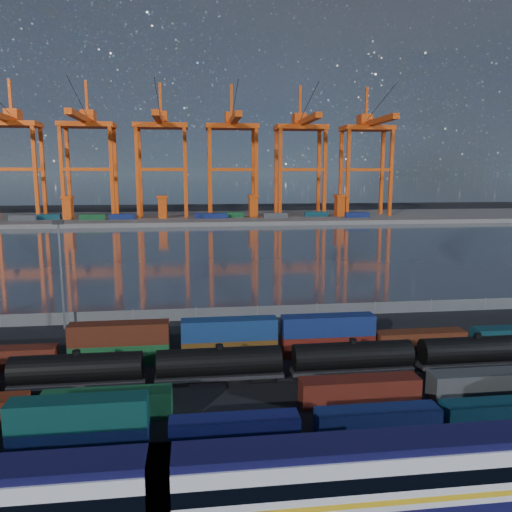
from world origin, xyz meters
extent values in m
plane|color=black|center=(0.00, 0.00, 0.00)|extent=(700.00, 700.00, 0.00)
plane|color=#343D4B|center=(0.00, 105.00, 0.01)|extent=(700.00, 700.00, 0.00)
cube|color=#514F4C|center=(0.00, 210.00, 1.00)|extent=(700.00, 70.00, 2.00)
cone|color=#1E2630|center=(-200.00, 1600.00, 260.00)|extent=(1100.00, 1100.00, 520.00)
cone|color=#1E2630|center=(200.00, 1600.00, 230.00)|extent=(1040.00, 1040.00, 460.00)
cone|color=#1E2630|center=(600.00, 1600.00, 190.00)|extent=(960.00, 960.00, 380.00)
cone|color=#1E2630|center=(950.00, 1600.00, 150.00)|extent=(840.00, 840.00, 300.00)
cube|color=silver|center=(0.37, -20.97, 3.19)|extent=(27.47, 3.30, 4.18)
cube|color=#0F0F37|center=(0.37, -20.97, 0.99)|extent=(27.47, 3.36, 1.32)
cube|color=#0F0F37|center=(0.37, -20.97, 5.55)|extent=(27.47, 2.97, 0.55)
cube|color=gold|center=(0.37, -20.97, 2.31)|extent=(27.50, 3.40, 0.40)
cube|color=black|center=(0.37, -20.97, 3.63)|extent=(27.50, 3.40, 1.10)
cube|color=black|center=(9.98, -20.97, 0.38)|extent=(3.30, 2.20, 0.77)
cube|color=#0F1D4C|center=(-19.98, -10.15, 1.23)|extent=(11.37, 2.31, 2.46)
cube|color=#0B3A38|center=(-19.98, -10.15, 3.69)|extent=(11.37, 2.31, 2.46)
cube|color=#111656|center=(-6.96, -10.15, 1.23)|extent=(11.37, 2.31, 2.46)
cube|color=#101D51|center=(6.01, -10.15, 1.23)|extent=(11.37, 2.31, 2.46)
cube|color=#0C3141|center=(18.01, -10.15, 1.23)|extent=(11.37, 2.31, 2.46)
cube|color=#15502A|center=(-18.78, -3.89, 1.34)|extent=(12.38, 2.52, 2.68)
cube|color=#521910|center=(6.46, -3.89, 1.34)|extent=(12.38, 2.52, 2.68)
cube|color=#3C3F41|center=(20.41, -3.89, 1.34)|extent=(12.38, 2.52, 2.68)
cube|color=#551C11|center=(-33.08, 10.29, 1.31)|extent=(12.12, 2.46, 2.63)
cube|color=#144B23|center=(-19.53, 10.29, 1.31)|extent=(12.12, 2.46, 2.63)
cube|color=#4C1D0F|center=(-19.53, 10.29, 3.94)|extent=(12.12, 2.46, 2.63)
cube|color=#553511|center=(-5.90, 10.29, 1.31)|extent=(12.12, 2.46, 2.63)
cube|color=navy|center=(-5.90, 10.29, 3.94)|extent=(12.12, 2.46, 2.63)
cube|color=#5B150D|center=(6.97, 10.29, 1.31)|extent=(12.12, 2.46, 2.63)
cube|color=navy|center=(6.97, 10.29, 3.94)|extent=(12.12, 2.46, 2.63)
cube|color=#542310|center=(19.71, 10.29, 1.31)|extent=(12.12, 2.46, 2.63)
cylinder|color=black|center=(-23.05, 3.13, 2.47)|extent=(13.93, 3.11, 3.11)
cylinder|color=black|center=(-23.05, 3.13, 4.18)|extent=(0.86, 0.86, 0.54)
cube|color=black|center=(-23.05, 3.13, 0.75)|extent=(14.47, 2.14, 0.43)
cube|color=black|center=(-27.87, 3.13, 0.32)|extent=(2.68, 1.93, 0.64)
cube|color=black|center=(-18.22, 3.13, 0.32)|extent=(2.68, 1.93, 0.64)
cylinder|color=black|center=(-7.55, 3.13, 2.47)|extent=(13.93, 3.11, 3.11)
cylinder|color=black|center=(-7.55, 3.13, 4.18)|extent=(0.86, 0.86, 0.54)
cube|color=black|center=(-7.55, 3.13, 0.75)|extent=(14.47, 2.14, 0.43)
cube|color=black|center=(-12.37, 3.13, 0.32)|extent=(2.68, 1.93, 0.64)
cube|color=black|center=(-2.72, 3.13, 0.32)|extent=(2.68, 1.93, 0.64)
cylinder|color=black|center=(7.95, 3.13, 2.47)|extent=(13.93, 3.11, 3.11)
cylinder|color=black|center=(7.95, 3.13, 4.18)|extent=(0.86, 0.86, 0.54)
cube|color=black|center=(7.95, 3.13, 0.75)|extent=(14.47, 2.14, 0.43)
cube|color=black|center=(3.13, 3.13, 0.32)|extent=(2.68, 1.93, 0.64)
cube|color=black|center=(12.78, 3.13, 0.32)|extent=(2.68, 1.93, 0.64)
cylinder|color=black|center=(23.45, 3.13, 2.47)|extent=(13.93, 3.11, 3.11)
cylinder|color=black|center=(23.45, 3.13, 4.18)|extent=(0.86, 0.86, 0.54)
cube|color=black|center=(23.45, 3.13, 0.75)|extent=(14.47, 2.14, 0.43)
cube|color=black|center=(18.63, 3.13, 0.32)|extent=(2.68, 1.93, 0.64)
cube|color=black|center=(28.28, 3.13, 0.32)|extent=(2.68, 1.93, 0.64)
cube|color=#595B5E|center=(0.00, 28.00, 1.00)|extent=(160.00, 0.06, 2.00)
cylinder|color=slate|center=(-40.00, 28.00, 1.10)|extent=(0.12, 0.12, 2.20)
cylinder|color=slate|center=(-30.00, 28.00, 1.10)|extent=(0.12, 0.12, 2.20)
cylinder|color=slate|center=(-20.00, 28.00, 1.10)|extent=(0.12, 0.12, 2.20)
cylinder|color=slate|center=(-10.00, 28.00, 1.10)|extent=(0.12, 0.12, 2.20)
cylinder|color=slate|center=(0.00, 28.00, 1.10)|extent=(0.12, 0.12, 2.20)
cylinder|color=slate|center=(10.00, 28.00, 1.10)|extent=(0.12, 0.12, 2.20)
cylinder|color=slate|center=(20.00, 28.00, 1.10)|extent=(0.12, 0.12, 2.20)
cylinder|color=slate|center=(30.00, 28.00, 1.10)|extent=(0.12, 0.12, 2.20)
cylinder|color=slate|center=(40.00, 28.00, 1.10)|extent=(0.12, 0.12, 2.20)
cylinder|color=slate|center=(-30.00, 26.00, 8.00)|extent=(0.36, 0.36, 16.00)
cube|color=black|center=(-30.00, 26.00, 16.30)|extent=(1.60, 0.40, 0.60)
cube|color=#D9480F|center=(-83.55, 198.75, 23.43)|extent=(1.67, 1.67, 46.86)
cube|color=#D9480F|center=(-83.55, 211.25, 23.43)|extent=(1.67, 1.67, 46.86)
cube|color=#D9480F|center=(-95.00, 198.75, 25.77)|extent=(22.91, 1.46, 1.46)
cube|color=#D9480F|center=(-95.00, 211.25, 25.77)|extent=(22.91, 1.46, 1.46)
cube|color=#D9480F|center=(-95.00, 205.00, 46.86)|extent=(26.03, 14.58, 2.29)
cube|color=#D9480F|center=(-95.00, 192.50, 48.94)|extent=(3.12, 49.98, 2.60)
cube|color=#D9480F|center=(-95.00, 209.17, 51.55)|extent=(6.25, 8.33, 5.21)
cube|color=#D9480F|center=(-95.00, 207.08, 59.36)|extent=(1.25, 1.25, 16.66)
cube|color=#D9480F|center=(-71.45, 198.75, 23.43)|extent=(1.67, 1.67, 46.86)
cube|color=#D9480F|center=(-71.45, 211.25, 23.43)|extent=(1.67, 1.67, 46.86)
cube|color=#D9480F|center=(-48.55, 198.75, 23.43)|extent=(1.67, 1.67, 46.86)
cube|color=#D9480F|center=(-48.55, 211.25, 23.43)|extent=(1.67, 1.67, 46.86)
cube|color=#D9480F|center=(-60.00, 198.75, 25.77)|extent=(22.91, 1.46, 1.46)
cube|color=#D9480F|center=(-60.00, 211.25, 25.77)|extent=(22.91, 1.46, 1.46)
cube|color=#D9480F|center=(-60.00, 205.00, 46.86)|extent=(26.03, 14.58, 2.29)
cube|color=#D9480F|center=(-60.00, 192.50, 48.94)|extent=(3.12, 49.98, 2.60)
cube|color=#D9480F|center=(-60.00, 209.17, 51.55)|extent=(6.25, 8.33, 5.21)
cube|color=#D9480F|center=(-60.00, 207.08, 59.36)|extent=(1.25, 1.25, 16.66)
cylinder|color=black|center=(-60.00, 190.00, 56.23)|extent=(0.25, 42.86, 14.14)
cube|color=#D9480F|center=(-36.45, 198.75, 23.43)|extent=(1.67, 1.67, 46.86)
cube|color=#D9480F|center=(-36.45, 211.25, 23.43)|extent=(1.67, 1.67, 46.86)
cube|color=#D9480F|center=(-13.55, 198.75, 23.43)|extent=(1.67, 1.67, 46.86)
cube|color=#D9480F|center=(-13.55, 211.25, 23.43)|extent=(1.67, 1.67, 46.86)
cube|color=#D9480F|center=(-25.00, 198.75, 25.77)|extent=(22.91, 1.46, 1.46)
cube|color=#D9480F|center=(-25.00, 211.25, 25.77)|extent=(22.91, 1.46, 1.46)
cube|color=#D9480F|center=(-25.00, 205.00, 46.86)|extent=(26.03, 14.58, 2.29)
cube|color=#D9480F|center=(-25.00, 192.50, 48.94)|extent=(3.12, 49.98, 2.60)
cube|color=#D9480F|center=(-25.00, 209.17, 51.55)|extent=(6.25, 8.33, 5.21)
cube|color=#D9480F|center=(-25.00, 207.08, 59.36)|extent=(1.25, 1.25, 16.66)
cylinder|color=black|center=(-25.00, 190.00, 56.23)|extent=(0.25, 42.86, 14.14)
cube|color=#D9480F|center=(-1.45, 198.75, 23.43)|extent=(1.67, 1.67, 46.86)
cube|color=#D9480F|center=(-1.45, 211.25, 23.43)|extent=(1.67, 1.67, 46.86)
cube|color=#D9480F|center=(21.45, 198.75, 23.43)|extent=(1.67, 1.67, 46.86)
cube|color=#D9480F|center=(21.45, 211.25, 23.43)|extent=(1.67, 1.67, 46.86)
cube|color=#D9480F|center=(10.00, 198.75, 25.77)|extent=(22.91, 1.46, 1.46)
cube|color=#D9480F|center=(10.00, 211.25, 25.77)|extent=(22.91, 1.46, 1.46)
cube|color=#D9480F|center=(10.00, 205.00, 46.86)|extent=(26.03, 14.58, 2.29)
cube|color=#D9480F|center=(10.00, 192.50, 48.94)|extent=(3.12, 49.98, 2.60)
cube|color=#D9480F|center=(10.00, 209.17, 51.55)|extent=(6.25, 8.33, 5.21)
cube|color=#D9480F|center=(10.00, 207.08, 59.36)|extent=(1.25, 1.25, 16.66)
cylinder|color=black|center=(10.00, 190.00, 56.23)|extent=(0.25, 42.86, 14.14)
cube|color=#D9480F|center=(33.55, 198.75, 23.43)|extent=(1.67, 1.67, 46.86)
cube|color=#D9480F|center=(33.55, 211.25, 23.43)|extent=(1.67, 1.67, 46.86)
cube|color=#D9480F|center=(56.45, 198.75, 23.43)|extent=(1.67, 1.67, 46.86)
cube|color=#D9480F|center=(56.45, 211.25, 23.43)|extent=(1.67, 1.67, 46.86)
cube|color=#D9480F|center=(45.00, 198.75, 25.77)|extent=(22.91, 1.46, 1.46)
cube|color=#D9480F|center=(45.00, 211.25, 25.77)|extent=(22.91, 1.46, 1.46)
cube|color=#D9480F|center=(45.00, 205.00, 46.86)|extent=(26.03, 14.58, 2.29)
cube|color=#D9480F|center=(45.00, 192.50, 48.94)|extent=(3.12, 49.98, 2.60)
cube|color=#D9480F|center=(45.00, 209.17, 51.55)|extent=(6.25, 8.33, 5.21)
cube|color=#D9480F|center=(45.00, 207.08, 59.36)|extent=(1.25, 1.25, 16.66)
cylinder|color=black|center=(45.00, 190.00, 56.23)|extent=(0.25, 42.86, 14.14)
cube|color=#D9480F|center=(68.55, 198.75, 23.43)|extent=(1.67, 1.67, 46.86)
cube|color=#D9480F|center=(68.55, 211.25, 23.43)|extent=(1.67, 1.67, 46.86)
cube|color=#D9480F|center=(91.45, 198.75, 23.43)|extent=(1.67, 1.67, 46.86)
cube|color=#D9480F|center=(91.45, 211.25, 23.43)|extent=(1.67, 1.67, 46.86)
cube|color=#D9480F|center=(80.00, 198.75, 25.77)|extent=(22.91, 1.46, 1.46)
cube|color=#D9480F|center=(80.00, 211.25, 25.77)|extent=(22.91, 1.46, 1.46)
cube|color=#D9480F|center=(80.00, 205.00, 46.86)|extent=(26.03, 14.58, 2.29)
cube|color=#D9480F|center=(80.00, 192.50, 48.94)|extent=(3.12, 49.98, 2.60)
cube|color=#D9480F|center=(80.00, 209.17, 51.55)|extent=(6.25, 8.33, 5.21)
cube|color=#D9480F|center=(80.00, 207.08, 59.36)|extent=(1.25, 1.25, 16.66)
cylinder|color=black|center=(80.00, 190.00, 56.23)|extent=(0.25, 42.86, 14.14)
cube|color=navy|center=(0.66, 194.68, 3.30)|extent=(12.00, 2.44, 2.60)
cube|color=navy|center=(71.34, 190.93, 3.30)|extent=(12.00, 2.44, 2.60)
cube|color=navy|center=(-3.64, 196.08, 3.30)|extent=(12.00, 2.44, 2.60)
cube|color=#0C3842|center=(-79.29, 198.48, 3.30)|extent=(12.00, 2.44, 2.60)
cube|color=#3F4244|center=(-89.24, 193.73, 3.30)|extent=(12.00, 2.44, 2.60)
cube|color=#3F4244|center=(30.38, 192.70, 3.30)|extent=(12.00, 2.44, 2.60)
cube|color=#144C23|center=(-57.75, 194.20, 3.30)|extent=(12.00, 2.44, 2.60)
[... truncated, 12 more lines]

